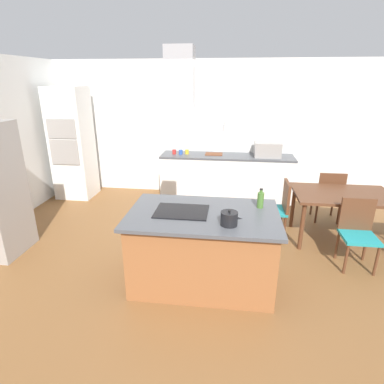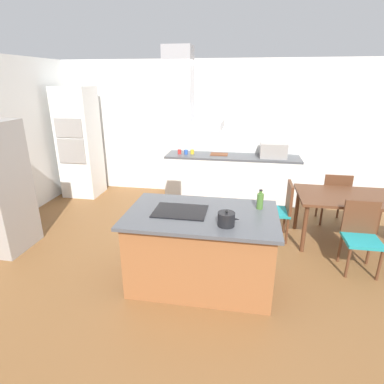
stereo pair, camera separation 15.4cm
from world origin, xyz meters
name	(u,v)px [view 2 (the right image)]	position (x,y,z in m)	size (l,w,h in m)	color
ground	(214,227)	(0.00, 1.50, 0.00)	(16.00, 16.00, 0.00)	brown
wall_back	(224,130)	(0.00, 3.25, 1.35)	(7.20, 0.10, 2.70)	white
kitchen_island	(201,248)	(0.00, 0.00, 0.45)	(1.71, 1.06, 0.90)	#995B33
cooktop	(180,211)	(-0.25, 0.00, 0.91)	(0.60, 0.44, 0.01)	black
tea_kettle	(226,219)	(0.29, -0.27, 0.97)	(0.23, 0.18, 0.17)	black
olive_oil_bottle	(260,201)	(0.65, 0.24, 1.00)	(0.08, 0.08, 0.23)	#47722D
back_counter	(231,178)	(0.20, 2.88, 0.45)	(2.62, 0.62, 0.90)	white
countertop_microwave	(273,150)	(0.98, 2.88, 1.04)	(0.50, 0.38, 0.28)	#9E9993
coffee_mug_red	(180,152)	(-0.86, 2.87, 0.95)	(0.08, 0.08, 0.09)	red
coffee_mug_blue	(186,152)	(-0.72, 2.86, 0.95)	(0.08, 0.08, 0.09)	#2D56B2
coffee_mug_yellow	(192,152)	(-0.60, 2.90, 0.95)	(0.08, 0.08, 0.09)	gold
cutting_board	(219,154)	(-0.06, 2.93, 0.91)	(0.34, 0.24, 0.02)	brown
wall_oven_stack	(79,143)	(-2.90, 2.65, 1.10)	(0.70, 0.66, 2.20)	white
dining_table	(348,201)	(1.94, 1.30, 0.67)	(1.40, 0.90, 0.75)	#59331E
chair_facing_island	(361,232)	(1.94, 0.64, 0.51)	(0.42, 0.42, 0.89)	teal
chair_facing_back_wall	(334,195)	(1.94, 1.97, 0.51)	(0.42, 0.42, 0.89)	teal
chair_at_left_end	(281,207)	(1.03, 1.30, 0.51)	(0.42, 0.42, 0.89)	teal
range_hood	(179,102)	(-0.25, 0.00, 2.10)	(0.90, 0.55, 0.78)	#ADADB2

